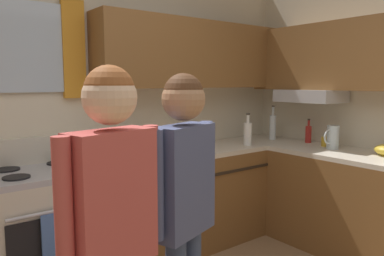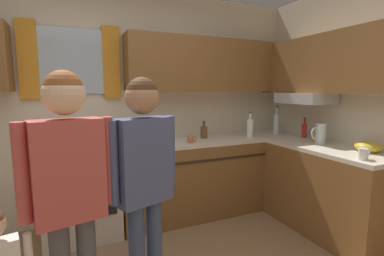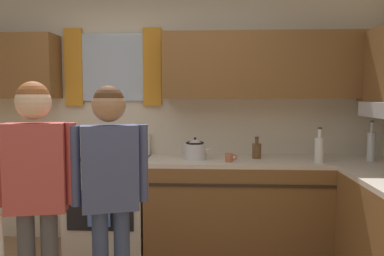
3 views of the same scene
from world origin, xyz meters
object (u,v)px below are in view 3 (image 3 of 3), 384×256
at_px(stove_oven, 109,203).
at_px(bottle_tall_clear, 371,146).
at_px(bottle_milk_white, 319,149).
at_px(cup_terracotta, 229,158).
at_px(stovetop_kettle, 195,149).
at_px(bottle_squat_brown, 257,150).
at_px(adult_in_plaid, 110,177).
at_px(adult_holding_child, 36,177).

bearing_deg(stove_oven, bottle_tall_clear, -1.29).
distance_m(bottle_milk_white, cup_terracotta, 0.80).
relative_size(stove_oven, stovetop_kettle, 4.02).
xyz_separation_m(stove_oven, bottle_tall_clear, (2.42, -0.05, 0.57)).
relative_size(bottle_milk_white, bottle_tall_clear, 0.85).
relative_size(bottle_squat_brown, cup_terracotta, 1.88).
bearing_deg(cup_terracotta, bottle_tall_clear, 5.20).
height_order(bottle_milk_white, cup_terracotta, bottle_milk_white).
xyz_separation_m(cup_terracotta, stovetop_kettle, (-0.31, 0.12, 0.06)).
bearing_deg(bottle_tall_clear, stove_oven, 178.71).
relative_size(stove_oven, adult_in_plaid, 0.71).
bearing_deg(cup_terracotta, stovetop_kettle, 158.44).
bearing_deg(adult_holding_child, adult_in_plaid, 13.90).
xyz_separation_m(bottle_milk_white, bottle_squat_brown, (-0.53, 0.19, -0.04)).
height_order(bottle_milk_white, stovetop_kettle, bottle_milk_white).
bearing_deg(bottle_squat_brown, stove_oven, -178.34).
bearing_deg(adult_in_plaid, bottle_squat_brown, 50.63).
xyz_separation_m(bottle_squat_brown, adult_in_plaid, (-1.06, -1.29, 0.00)).
bearing_deg(adult_holding_child, stove_oven, 86.18).
xyz_separation_m(bottle_milk_white, stovetop_kettle, (-1.10, 0.11, -0.02)).
xyz_separation_m(adult_holding_child, adult_in_plaid, (0.43, 0.11, -0.01)).
bearing_deg(adult_holding_child, bottle_tall_clear, 27.47).
height_order(bottle_tall_clear, stovetop_kettle, bottle_tall_clear).
distance_m(cup_terracotta, stovetop_kettle, 0.34).
height_order(stovetop_kettle, adult_in_plaid, adult_in_plaid).
bearing_deg(adult_holding_child, stovetop_kettle, 55.02).
xyz_separation_m(stove_oven, adult_holding_child, (-0.09, -1.36, 0.53)).
distance_m(bottle_tall_clear, cup_terracotta, 1.29).
distance_m(stove_oven, stovetop_kettle, 0.98).
distance_m(bottle_tall_clear, adult_holding_child, 2.83).
bearing_deg(adult_in_plaid, stovetop_kettle, 68.07).
distance_m(bottle_squat_brown, cup_terracotta, 0.34).
relative_size(bottle_squat_brown, adult_in_plaid, 0.13).
bearing_deg(stovetop_kettle, stove_oven, 176.72).
bearing_deg(adult_in_plaid, cup_terracotta, 53.60).
bearing_deg(stovetop_kettle, adult_in_plaid, -111.93).
xyz_separation_m(stovetop_kettle, adult_in_plaid, (-0.48, -1.20, -0.02)).
distance_m(adult_holding_child, adult_in_plaid, 0.45).
xyz_separation_m(bottle_milk_white, adult_in_plaid, (-1.59, -1.10, -0.04)).
height_order(bottle_milk_white, adult_in_plaid, adult_in_plaid).
height_order(bottle_tall_clear, cup_terracotta, bottle_tall_clear).
xyz_separation_m(bottle_milk_white, adult_holding_child, (-2.02, -1.20, -0.02)).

